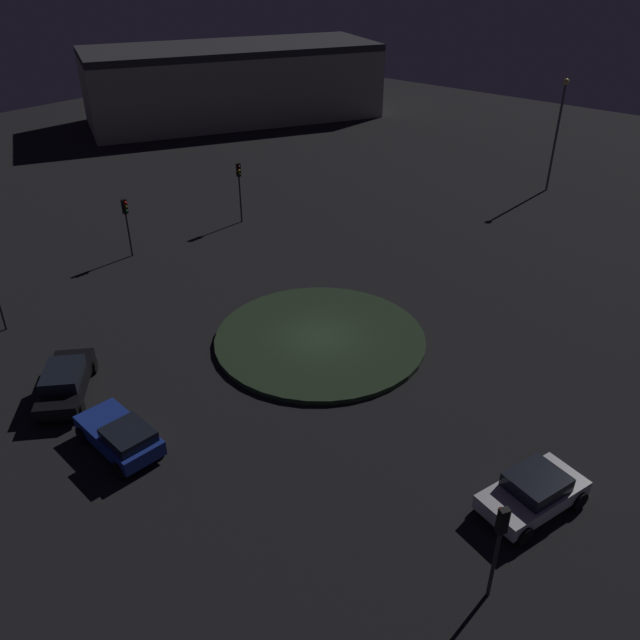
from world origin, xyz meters
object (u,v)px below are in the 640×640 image
Objects in this scene: car_blue at (121,435)px; traffic_light_east at (126,216)px; car_white at (534,492)px; store_building at (233,83)px; streetlamp_south at (558,125)px; traffic_light_northwest at (499,535)px; car_black at (65,381)px; traffic_light_southeast at (239,181)px.

car_blue is 1.08× the size of traffic_light_east.
car_white is 28.81m from traffic_light_east.
car_blue is at bearing 69.47° from store_building.
traffic_light_northwest is at bearing 110.90° from streetlamp_south.
car_white is 1.15× the size of traffic_light_east.
store_building reaches higher than car_blue.
car_black is at bearing -46.78° from traffic_light_east.
streetlamp_south is (-15.00, -28.98, 2.50)m from traffic_light_east.
car_black is at bearing -1.59° from car_blue.
traffic_light_east is 1.01× the size of traffic_light_northwest.
car_blue is 24.05m from traffic_light_southeast.
traffic_light_east is at bearing -67.67° from traffic_light_southeast.
car_white is at bearing -52.86° from traffic_light_northwest.
traffic_light_east is 30.05m from traffic_light_northwest.
traffic_light_east is 36.34m from store_building.
traffic_light_northwest is 0.11× the size of store_building.
store_building reaches higher than traffic_light_southeast.
traffic_light_east is 32.73m from streetlamp_south.
traffic_light_northwest reaches higher than car_black.
car_black is 1.23× the size of traffic_light_northwest.
car_white is at bearing -146.39° from car_blue.
traffic_light_northwest is 0.43× the size of streetlamp_south.
traffic_light_northwest is at bearing 81.23° from store_building.
car_white is 59.93m from store_building.
traffic_light_east reaches higher than car_blue.
traffic_light_southeast is (13.69, -19.63, 2.28)m from car_blue.
traffic_light_southeast is 1.14× the size of traffic_light_northwest.
car_blue is 18.70m from traffic_light_east.
car_white is 0.13× the size of store_building.
store_building is (21.52, -29.25, 1.15)m from traffic_light_east.
traffic_light_southeast reaches higher than traffic_light_northwest.
store_building is at bearing -107.03° from car_white.
streetlamp_south is at bearing -85.61° from car_blue.
traffic_light_southeast is 32.24m from traffic_light_northwest.
store_building reaches higher than car_white.
traffic_light_east is (28.52, -3.58, 1.91)m from car_white.
streetlamp_south is at bearing -38.90° from traffic_light_northwest.
store_building is at bearing -43.43° from car_blue.
car_blue is 14.67m from traffic_light_northwest.
traffic_light_northwest is 62.67m from store_building.
store_building is at bearing 126.27° from traffic_light_east.
traffic_light_east is (1.19, 8.48, -0.33)m from traffic_light_southeast.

